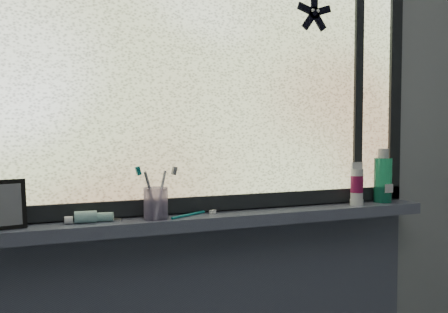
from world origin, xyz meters
name	(u,v)px	position (x,y,z in m)	size (l,w,h in m)	color
wall_back	(207,144)	(0.00, 1.30, 1.25)	(3.00, 0.01, 2.50)	#9EA3A8
windowsill	(216,220)	(0.00, 1.23, 1.00)	(1.62, 0.14, 0.04)	#545970
window_pane	(210,61)	(0.00, 1.28, 1.53)	(1.50, 0.01, 1.00)	silver
frame_bottom	(210,203)	(0.00, 1.28, 1.05)	(1.60, 0.03, 0.05)	black
frame_right	(394,71)	(0.78, 1.28, 1.53)	(0.05, 0.03, 1.10)	black
frame_mullion	(357,69)	(0.60, 1.28, 1.53)	(0.04, 0.03, 1.00)	black
starfish_sticker	(314,13)	(0.40, 1.27, 1.72)	(0.15, 0.02, 0.15)	black
vanity_mirror	(5,204)	(-0.64, 1.22, 1.09)	(0.11, 0.06, 0.14)	black
toothpaste_tube	(93,216)	(-0.40, 1.23, 1.04)	(0.20, 0.04, 0.04)	white
toothbrush_cup	(156,203)	(-0.21, 1.21, 1.07)	(0.07, 0.07, 0.10)	#AB9BCD
toothbrush_lying	(189,214)	(-0.10, 1.22, 1.03)	(0.19, 0.02, 0.01)	#0D7A7C
mouthwash_bottle	(383,175)	(0.69, 1.24, 1.12)	(0.07, 0.07, 0.17)	#1D9872
cream_tube	(357,182)	(0.56, 1.21, 1.10)	(0.05, 0.05, 0.11)	silver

